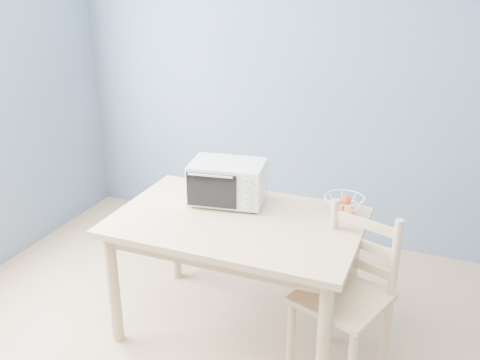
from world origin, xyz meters
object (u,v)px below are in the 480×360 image
at_px(dining_table, 237,235).
at_px(dining_chair, 346,298).
at_px(toaster_oven, 225,181).
at_px(fruit_basket, 344,205).

distance_m(dining_table, dining_chair, 0.70).
relative_size(toaster_oven, dining_chair, 0.52).
distance_m(fruit_basket, dining_chair, 0.54).
relative_size(fruit_basket, dining_chair, 0.32).
bearing_deg(dining_table, dining_chair, -8.81).
xyz_separation_m(dining_table, dining_chair, (0.67, -0.10, -0.19)).
bearing_deg(toaster_oven, fruit_basket, -0.40).
bearing_deg(fruit_basket, dining_chair, -73.07).
xyz_separation_m(dining_table, toaster_oven, (-0.15, 0.19, 0.24)).
xyz_separation_m(dining_table, fruit_basket, (0.55, 0.29, 0.16)).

